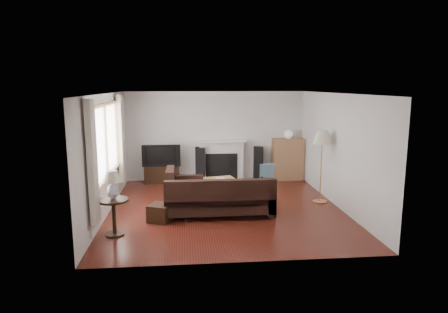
{
  "coord_description": "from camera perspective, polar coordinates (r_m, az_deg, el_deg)",
  "views": [
    {
      "loc": [
        -0.84,
        -8.42,
        2.68
      ],
      "look_at": [
        0.0,
        0.3,
        1.1
      ],
      "focal_mm": 32.0,
      "sensor_mm": 36.0,
      "label": 1
    }
  ],
  "objects": [
    {
      "name": "room",
      "position": [
        8.58,
        0.19,
        0.63
      ],
      "size": [
        5.1,
        5.6,
        2.54
      ],
      "color": "#531B12",
      "rests_on": "ground"
    },
    {
      "name": "globe_lamp",
      "position": [
        11.4,
        9.19,
        3.15
      ],
      "size": [
        0.25,
        0.25,
        0.25
      ],
      "primitive_type": "sphere",
      "color": "white",
      "rests_on": "bookshelf"
    },
    {
      "name": "speaker_left",
      "position": [
        11.2,
        -3.4,
        -1.13
      ],
      "size": [
        0.29,
        0.34,
        0.96
      ],
      "primitive_type": "cube",
      "rotation": [
        0.0,
        0.0,
        -0.06
      ],
      "color": "black",
      "rests_on": "ground"
    },
    {
      "name": "speaker_right",
      "position": [
        11.37,
        4.91,
        -1.0
      ],
      "size": [
        0.3,
        0.35,
        0.95
      ],
      "primitive_type": "cube",
      "rotation": [
        0.0,
        0.0,
        -0.13
      ],
      "color": "black",
      "rests_on": "ground"
    },
    {
      "name": "footstool",
      "position": [
        8.09,
        -9.09,
        -7.96
      ],
      "size": [
        0.54,
        0.54,
        0.35
      ],
      "primitive_type": "cube",
      "rotation": [
        0.0,
        0.0,
        -0.42
      ],
      "color": "black",
      "rests_on": "ground"
    },
    {
      "name": "tv_stand",
      "position": [
        11.21,
        -8.85,
        -2.48
      ],
      "size": [
        0.95,
        0.43,
        0.48
      ],
      "primitive_type": "cube",
      "color": "black",
      "rests_on": "ground"
    },
    {
      "name": "side_table",
      "position": [
        7.5,
        -15.43,
        -8.37
      ],
      "size": [
        0.54,
        0.54,
        0.67
      ],
      "primitive_type": "cube",
      "color": "black",
      "rests_on": "ground"
    },
    {
      "name": "sectional_sofa",
      "position": [
        8.29,
        -0.67,
        -5.82
      ],
      "size": [
        2.42,
        1.77,
        0.78
      ],
      "primitive_type": "cube",
      "color": "black",
      "rests_on": "ground"
    },
    {
      "name": "curtain_near",
      "position": [
        7.0,
        -18.27,
        -0.84
      ],
      "size": [
        0.1,
        0.35,
        2.1
      ],
      "primitive_type": "cube",
      "color": "beige",
      "rests_on": "room"
    },
    {
      "name": "floor_lamp",
      "position": [
        9.36,
        13.7,
        -1.44
      ],
      "size": [
        0.46,
        0.46,
        1.67
      ],
      "primitive_type": "cube",
      "rotation": [
        0.0,
        0.0,
        -0.07
      ],
      "color": "#C58944",
      "rests_on": "ground"
    },
    {
      "name": "fireplace",
      "position": [
        11.3,
        -0.39,
        -0.51
      ],
      "size": [
        1.4,
        0.26,
        1.15
      ],
      "primitive_type": "cube",
      "color": "white",
      "rests_on": "room"
    },
    {
      "name": "curtain_far",
      "position": [
        9.95,
        -14.49,
        2.5
      ],
      "size": [
        0.1,
        0.35,
        2.1
      ],
      "primitive_type": "cube",
      "color": "beige",
      "rests_on": "room"
    },
    {
      "name": "table_lamp",
      "position": [
        7.34,
        -15.65,
        -3.97
      ],
      "size": [
        0.32,
        0.32,
        0.51
      ],
      "primitive_type": "cube",
      "color": "silver",
      "rests_on": "side_table"
    },
    {
      "name": "television",
      "position": [
        11.11,
        -8.92,
        0.22
      ],
      "size": [
        1.04,
        0.14,
        0.6
      ],
      "primitive_type": "imported",
      "color": "black",
      "rests_on": "tv_stand"
    },
    {
      "name": "coffee_table",
      "position": [
        9.43,
        -1.98,
        -4.77
      ],
      "size": [
        1.35,
        0.94,
        0.48
      ],
      "primitive_type": "cube",
      "rotation": [
        0.0,
        0.0,
        0.24
      ],
      "color": "#9F814C",
      "rests_on": "ground"
    },
    {
      "name": "bookshelf",
      "position": [
        11.5,
        9.09,
        -0.37
      ],
      "size": [
        0.86,
        0.41,
        1.18
      ],
      "primitive_type": "cube",
      "color": "#9F7049",
      "rests_on": "ground"
    },
    {
      "name": "window",
      "position": [
        8.45,
        -16.44,
        2.12
      ],
      "size": [
        0.12,
        2.74,
        1.54
      ],
      "primitive_type": "cube",
      "color": "brown",
      "rests_on": "room"
    }
  ]
}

